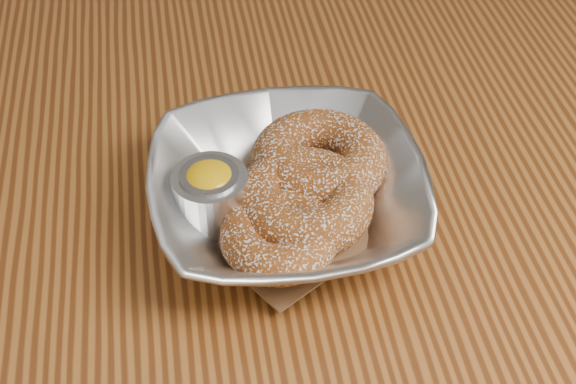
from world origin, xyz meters
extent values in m
cube|color=brown|center=(0.00, 0.00, 0.73)|extent=(1.20, 0.80, 0.04)
cube|color=#5A3015|center=(0.54, 0.34, 0.35)|extent=(0.06, 0.06, 0.71)
imported|color=silver|center=(0.08, -0.08, 0.78)|extent=(0.22, 0.22, 0.05)
cube|color=brown|center=(0.08, -0.08, 0.76)|extent=(0.20, 0.20, 0.00)
torus|color=brown|center=(0.11, -0.04, 0.78)|extent=(0.13, 0.13, 0.04)
torus|color=brown|center=(0.07, -0.12, 0.78)|extent=(0.10, 0.10, 0.03)
torus|color=brown|center=(0.09, -0.09, 0.78)|extent=(0.13, 0.13, 0.04)
cylinder|color=silver|center=(0.02, -0.07, 0.78)|extent=(0.06, 0.06, 0.05)
cylinder|color=gray|center=(0.02, -0.07, 0.78)|extent=(0.05, 0.05, 0.04)
ellipsoid|color=#FFBB07|center=(0.02, -0.07, 0.80)|extent=(0.04, 0.04, 0.03)
camera|label=1|loc=(0.01, -0.52, 1.22)|focal=50.00mm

